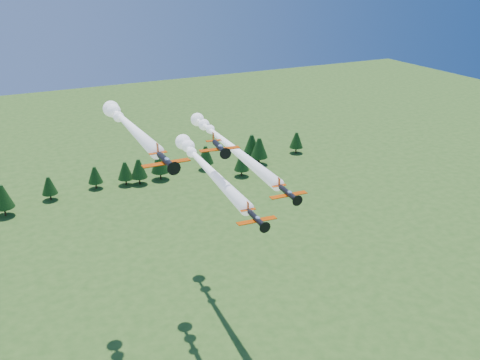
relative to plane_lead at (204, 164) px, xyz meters
name	(u,v)px	position (x,y,z in m)	size (l,w,h in m)	color
plane_lead	(204,164)	(0.00, 0.00, 0.00)	(8.59, 50.00, 3.70)	black
plane_left	(127,123)	(-14.12, 6.63, 9.18)	(8.25, 44.73, 3.70)	black
plane_right	(224,141)	(10.88, 13.07, -0.35)	(9.14, 60.95, 3.70)	black
plane_slot	(219,147)	(-0.29, -9.04, 6.74)	(8.15, 8.87, 2.85)	black
treeline	(127,171)	(5.76, 94.01, -35.59)	(173.63, 21.16, 11.99)	#382314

